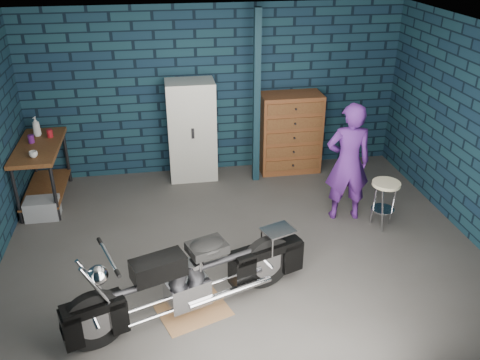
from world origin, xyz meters
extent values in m
plane|color=#43413F|center=(0.00, 0.00, 0.00)|extent=(6.00, 6.00, 0.00)
cube|color=#102336|center=(0.00, 2.50, 1.35)|extent=(6.00, 0.02, 2.70)
cube|color=#102336|center=(3.00, 0.00, 1.35)|extent=(0.02, 5.00, 2.70)
cube|color=silver|center=(0.00, 0.00, 2.70)|extent=(6.00, 5.00, 0.02)
cube|color=#102833|center=(0.55, 1.95, 1.35)|extent=(0.10, 0.10, 2.70)
cube|color=brown|center=(-2.68, 1.75, 0.46)|extent=(0.60, 1.40, 0.91)
cube|color=brown|center=(-0.72, -1.07, 0.00)|extent=(0.86, 0.75, 0.01)
imported|color=#502078|center=(1.55, 0.58, 0.84)|extent=(0.66, 0.47, 1.69)
cube|color=gray|center=(-2.66, 1.25, 0.14)|extent=(0.46, 0.32, 0.28)
cube|color=beige|center=(-0.44, 2.23, 0.80)|extent=(0.75, 0.54, 1.61)
cube|color=brown|center=(1.18, 2.23, 0.66)|extent=(0.99, 0.55, 1.32)
imported|color=beige|center=(-2.65, 1.31, 0.95)|extent=(0.13, 0.13, 0.09)
cylinder|color=#531964|center=(-2.78, 1.85, 0.97)|extent=(0.11, 0.11, 0.12)
cylinder|color=maroon|center=(-2.55, 2.03, 0.97)|extent=(0.09, 0.09, 0.12)
imported|color=gray|center=(-2.75, 2.12, 1.06)|extent=(0.14, 0.14, 0.30)
camera|label=1|loc=(-0.93, -5.36, 3.72)|focal=38.00mm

